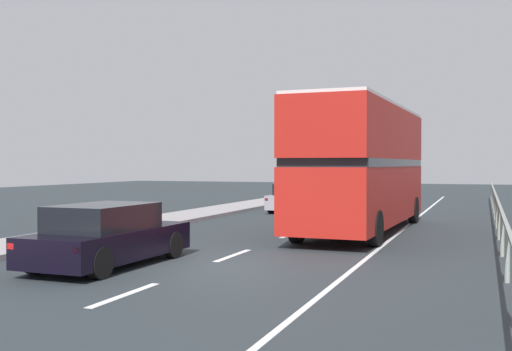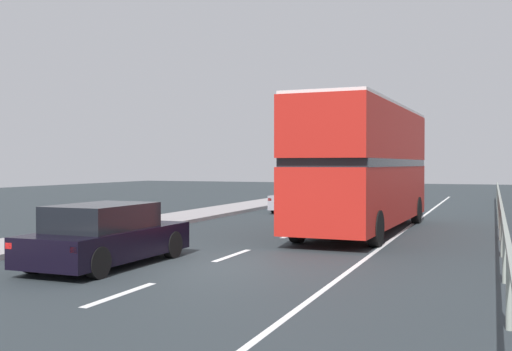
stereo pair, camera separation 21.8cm
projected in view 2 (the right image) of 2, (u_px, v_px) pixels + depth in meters
name	position (u px, v px, depth m)	size (l,w,h in m)	color
ground_plane	(203.00, 268.00, 13.61)	(75.32, 120.00, 0.10)	#293034
lane_paint_markings	(368.00, 229.00, 21.29)	(3.31, 46.00, 0.01)	silver
bridge_side_railing	(501.00, 207.00, 19.76)	(0.10, 42.00, 1.08)	gray
double_decker_bus_red	(365.00, 164.00, 20.37)	(2.80, 10.32, 4.18)	#B01C15
hatchback_car_near	(106.00, 236.00, 13.64)	(1.87, 4.34, 1.37)	black
sedan_car_ahead	(300.00, 198.00, 29.18)	(1.81, 4.38, 1.33)	#919099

